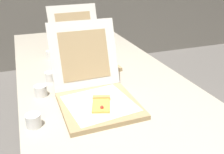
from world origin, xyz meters
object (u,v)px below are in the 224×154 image
Objects in this scene: pizza_box_front at (96,93)px; pizza_box_middle at (84,56)px; table at (99,82)px; cup_white_near_left at (33,121)px; cup_white_near_center at (41,91)px; cup_white_mid at (50,77)px; cup_white_far at (51,55)px.

pizza_box_front is 0.52m from pizza_box_middle.
table is 4.96× the size of pizza_box_front.
pizza_box_middle reaches higher than cup_white_near_left.
table is 37.54× the size of cup_white_near_center.
cup_white_near_center and cup_white_mid have the same top height.
pizza_box_front is at bearing -80.51° from cup_white_far.
cup_white_near_center is (-0.12, -0.54, 0.00)m from cup_white_far.
pizza_box_middle is 0.48m from cup_white_near_center.
cup_white_mid is (-0.28, 0.02, 0.07)m from table.
cup_white_mid is (-0.05, -0.38, 0.00)m from cup_white_far.
pizza_box_front is (-0.11, -0.30, 0.10)m from table.
cup_white_far is at bearing 119.38° from table.
cup_white_far is at bearing 77.50° from cup_white_near_left.
cup_white_mid is at bearing -97.83° from cup_white_far.
pizza_box_middle is 7.66× the size of cup_white_far.
pizza_box_middle reaches higher than table.
pizza_box_middle is at bearing -43.30° from cup_white_far.
cup_white_far is 1.00× the size of cup_white_near_left.
cup_white_near_left is (-0.40, -0.40, 0.07)m from table.
cup_white_far is 1.00× the size of cup_white_near_center.
cup_white_far is (-0.23, 0.40, 0.07)m from table.
table is 0.24m from pizza_box_middle.
cup_white_far is 0.39m from cup_white_mid.
cup_white_mid is at bearing 117.53° from pizza_box_front.
cup_white_near_center and cup_white_near_left have the same top height.
cup_white_near_center is (-0.24, 0.16, -0.02)m from pizza_box_front.
pizza_box_middle is at bearing 81.17° from pizza_box_front.
cup_white_mid reaches higher than table.
table is at bearing 44.60° from cup_white_near_left.
pizza_box_middle reaches higher than cup_white_mid.
cup_white_mid is (-0.25, -0.20, -0.02)m from pizza_box_middle.
cup_white_near_left is (-0.37, -0.61, -0.02)m from pizza_box_middle.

